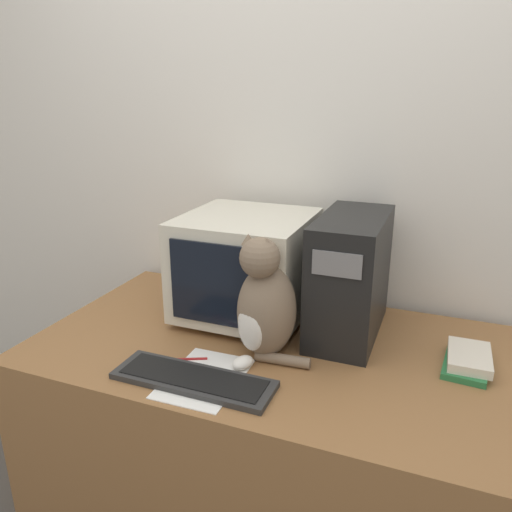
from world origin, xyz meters
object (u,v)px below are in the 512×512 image
cat (265,306)px  pen (185,359)px  book_stack (468,360)px  crt_monitor (246,265)px  computer_tower (350,276)px  keyboard (193,379)px

cat → pen: cat is taller
book_stack → crt_monitor: bearing=173.1°
computer_tower → keyboard: (-0.34, -0.48, -0.20)m
cat → book_stack: size_ratio=1.83×
crt_monitor → computer_tower: bearing=1.4°
crt_monitor → pen: crt_monitor is taller
cat → keyboard: bearing=-102.6°
keyboard → pen: 0.13m
computer_tower → cat: 0.33m
crt_monitor → pen: size_ratio=3.56×
crt_monitor → computer_tower: 0.37m
crt_monitor → cat: bearing=-56.4°
keyboard → book_stack: (0.73, 0.38, 0.01)m
keyboard → pen: size_ratio=3.75×
book_stack → pen: bearing=-160.9°
crt_monitor → cat: (0.17, -0.25, -0.03)m
keyboard → pen: (-0.08, 0.10, -0.01)m
computer_tower → crt_monitor: bearing=-178.6°
keyboard → cat: (0.13, 0.22, 0.16)m
crt_monitor → keyboard: (0.03, -0.47, -0.19)m
keyboard → cat: cat is taller
pen → crt_monitor: bearing=82.3°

